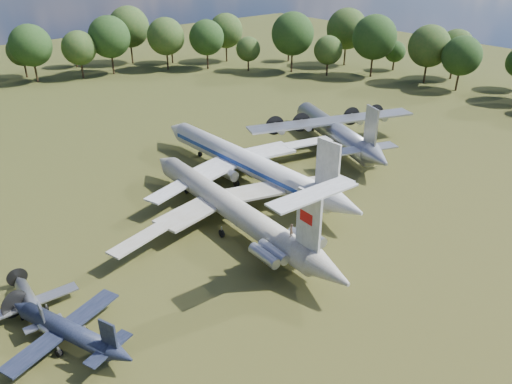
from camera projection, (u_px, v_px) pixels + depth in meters
ground at (199, 226)px, 66.65m from camera, size 300.00×300.00×0.00m
il62_airliner at (230, 211)px, 65.77m from camera, size 36.00×45.77×4.35m
tu104_jet at (246, 165)px, 78.35m from camera, size 37.50×49.22×4.82m
an12_transport at (334, 134)px, 91.16m from camera, size 42.52×44.78×4.73m
small_prop_west at (68, 333)px, 46.74m from camera, size 17.90×20.53×2.52m
small_prop_northwest at (33, 306)px, 50.65m from camera, size 9.83×13.12×1.88m
person_on_il62 at (291, 230)px, 55.75m from camera, size 0.67×0.52×1.63m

